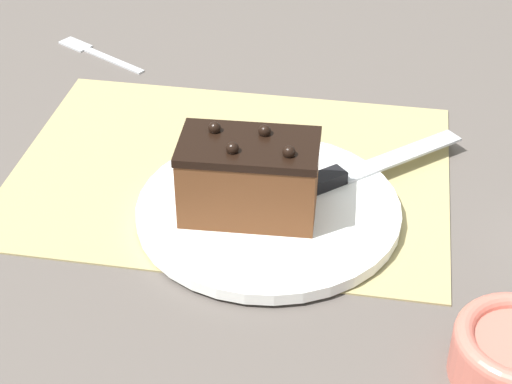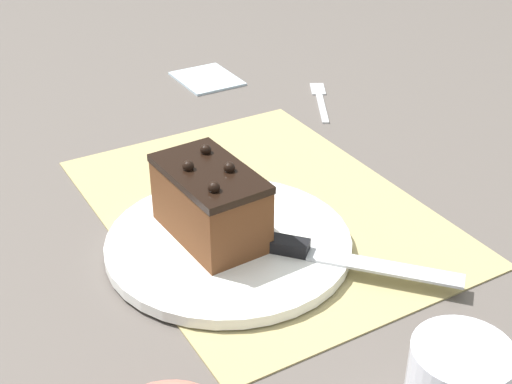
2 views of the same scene
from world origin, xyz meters
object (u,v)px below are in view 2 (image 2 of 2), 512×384
at_px(cake_plate, 229,243).
at_px(chocolate_cake, 210,202).
at_px(dessert_fork, 320,98).
at_px(serving_knife, 310,251).

xyz_separation_m(cake_plate, chocolate_cake, (-0.02, -0.01, 0.05)).
relative_size(chocolate_cake, dessert_fork, 0.97).
xyz_separation_m(cake_plate, serving_knife, (0.07, 0.06, 0.01)).
relative_size(serving_knife, dessert_fork, 1.32).
height_order(cake_plate, chocolate_cake, chocolate_cake).
xyz_separation_m(chocolate_cake, serving_knife, (0.09, 0.07, -0.03)).
bearing_deg(dessert_fork, serving_knife, -96.85).
relative_size(cake_plate, chocolate_cake, 1.93).
relative_size(cake_plate, dessert_fork, 1.88).
height_order(chocolate_cake, dessert_fork, chocolate_cake).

